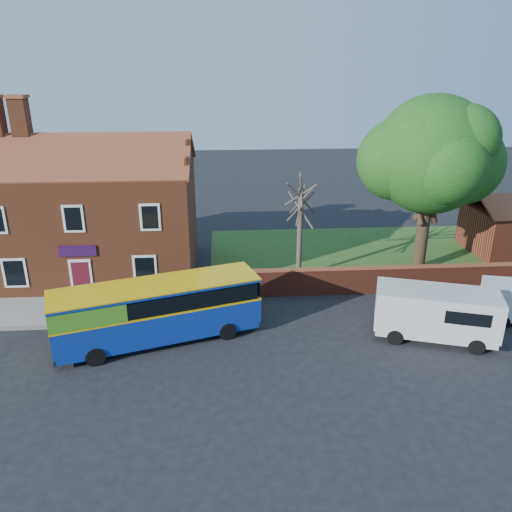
{
  "coord_description": "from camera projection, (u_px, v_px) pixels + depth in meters",
  "views": [
    {
      "loc": [
        0.86,
        -18.37,
        12.1
      ],
      "look_at": [
        2.48,
        5.0,
        3.19
      ],
      "focal_mm": 35.0,
      "sensor_mm": 36.0,
      "label": 1
    }
  ],
  "objects": [
    {
      "name": "grass_strip",
      "position": [
        400.0,
        254.0,
        34.33
      ],
      "size": [
        26.0,
        12.0,
        0.04
      ],
      "primitive_type": "cube",
      "color": "#426B28",
      "rests_on": "ground"
    },
    {
      "name": "shop_building",
      "position": [
        93.0,
        219.0,
        30.42
      ],
      "size": [
        12.3,
        8.13,
        10.5
      ],
      "color": "brown",
      "rests_on": "ground"
    },
    {
      "name": "van_near",
      "position": [
        436.0,
        312.0,
        23.3
      ],
      "size": [
        5.94,
        3.8,
        2.43
      ],
      "rotation": [
        0.0,
        0.0,
        -0.31
      ],
      "color": "silver",
      "rests_on": "ground"
    },
    {
      "name": "kerb",
      "position": [
        66.0,
        327.0,
        24.62
      ],
      "size": [
        18.0,
        0.15,
        0.14
      ],
      "primitive_type": "cube",
      "color": "slate",
      "rests_on": "ground"
    },
    {
      "name": "ground",
      "position": [
        206.0,
        368.0,
        21.37
      ],
      "size": [
        120.0,
        120.0,
        0.0
      ],
      "primitive_type": "plane",
      "color": "black",
      "rests_on": "ground"
    },
    {
      "name": "boundary_wall",
      "position": [
        437.0,
        278.0,
        28.45
      ],
      "size": [
        22.0,
        0.38,
        1.6
      ],
      "color": "maroon",
      "rests_on": "ground"
    },
    {
      "name": "bus",
      "position": [
        151.0,
        310.0,
        22.91
      ],
      "size": [
        9.69,
        5.12,
        2.87
      ],
      "rotation": [
        0.0,
        0.0,
        0.31
      ],
      "color": "#0E309A",
      "rests_on": "ground"
    },
    {
      "name": "large_tree",
      "position": [
        431.0,
        158.0,
        29.52
      ],
      "size": [
        8.8,
        6.96,
        10.74
      ],
      "color": "black",
      "rests_on": "ground"
    },
    {
      "name": "pavement",
      "position": [
        76.0,
        311.0,
        26.26
      ],
      "size": [
        18.0,
        3.5,
        0.12
      ],
      "primitive_type": "cube",
      "color": "gray",
      "rests_on": "ground"
    },
    {
      "name": "bare_tree",
      "position": [
        300.0,
        229.0,
        29.58
      ],
      "size": [
        2.27,
        2.71,
        6.06
      ],
      "color": "#4C4238",
      "rests_on": "ground"
    }
  ]
}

